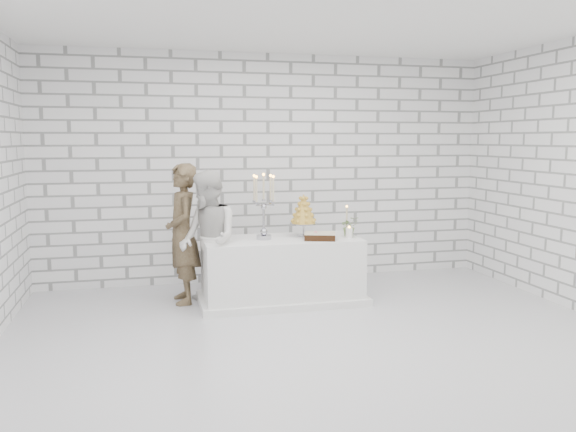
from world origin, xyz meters
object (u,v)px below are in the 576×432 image
(bride, at_px, (208,240))
(groom, at_px, (183,234))
(croquembouche, at_px, (303,215))
(cake_table, at_px, (282,270))
(candelabra, at_px, (264,206))

(bride, bearing_deg, groom, -154.81)
(croquembouche, bearing_deg, bride, -172.37)
(cake_table, relative_size, groom, 1.11)
(groom, bearing_deg, cake_table, 72.00)
(groom, relative_size, croquembouche, 3.21)
(cake_table, height_order, bride, bride)
(groom, distance_m, candelabra, 0.99)
(candelabra, bearing_deg, bride, -175.65)
(cake_table, xyz_separation_m, candelabra, (-0.21, -0.01, 0.75))
(cake_table, distance_m, bride, 0.94)
(bride, bearing_deg, candelabra, 79.01)
(candelabra, height_order, croquembouche, candelabra)
(cake_table, xyz_separation_m, bride, (-0.85, -0.06, 0.40))
(groom, relative_size, bride, 1.04)
(bride, xyz_separation_m, croquembouche, (1.14, 0.15, 0.23))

